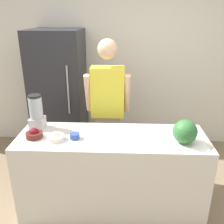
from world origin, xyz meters
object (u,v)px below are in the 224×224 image
person (108,110)px  bowl_small_blue (75,136)px  blender (36,113)px  bowl_cream (55,137)px  bowl_cherries (34,134)px  watermelon (185,132)px  refrigerator (60,95)px

person → bowl_small_blue: (-0.28, -0.71, -0.01)m
bowl_small_blue → blender: size_ratio=0.26×
person → bowl_cream: (-0.47, -0.75, -0.01)m
bowl_cherries → person: bearing=45.7°
watermelon → bowl_cherries: 1.46m
blender → bowl_cherries: bearing=-80.8°
refrigerator → bowl_cream: (0.28, -1.34, -0.00)m
person → bowl_cream: size_ratio=10.46×
person → bowl_small_blue: bearing=-111.8°
person → watermelon: (0.77, -0.77, 0.09)m
watermelon → bowl_cream: (-1.23, 0.02, -0.10)m
person → blender: 0.88m
person → bowl_cherries: size_ratio=10.80×
person → bowl_small_blue: 0.77m
refrigerator → blender: size_ratio=4.95×
person → watermelon: person is taller
refrigerator → bowl_cherries: 1.30m
person → bowl_cherries: (-0.69, -0.71, -0.00)m
person → bowl_cream: person is taller
bowl_cherries → blender: blender is taller
refrigerator → blender: 1.09m
watermelon → bowl_small_blue: size_ratio=2.34×
refrigerator → person: size_ratio=1.04×
person → refrigerator: bearing=141.7°
refrigerator → watermelon: (1.51, -1.36, 0.09)m
refrigerator → blender: bearing=-88.8°
refrigerator → bowl_cherries: refrigerator is taller
bowl_small_blue → blender: (-0.44, 0.23, 0.15)m
refrigerator → watermelon: size_ratio=8.13×
person → blender: person is taller
bowl_cream → blender: bearing=134.3°
refrigerator → bowl_small_blue: refrigerator is taller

